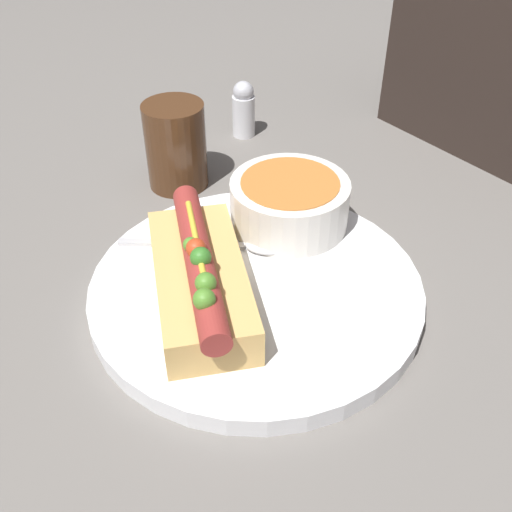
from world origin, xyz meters
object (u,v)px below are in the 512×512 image
hot_dog (200,277)px  spoon (247,245)px  soup_bowl (289,201)px  salt_shaker (244,109)px  drinking_glass (176,146)px

hot_dog → spoon: 0.08m
hot_dog → soup_bowl: (-0.04, 0.13, 0.00)m
hot_dog → salt_shaker: bearing=163.1°
drinking_glass → spoon: bearing=-7.8°
spoon → drinking_glass: 0.17m
spoon → soup_bowl: bearing=47.6°
soup_bowl → salt_shaker: size_ratio=1.61×
soup_bowl → spoon: size_ratio=0.84×
soup_bowl → drinking_glass: (-0.15, -0.03, 0.00)m
hot_dog → soup_bowl: bearing=132.8°
soup_bowl → spoon: (0.01, -0.06, -0.02)m
drinking_glass → salt_shaker: bearing=111.9°
soup_bowl → spoon: soup_bowl is taller
spoon → hot_dog: bearing=-115.3°
soup_bowl → hot_dog: bearing=-72.3°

